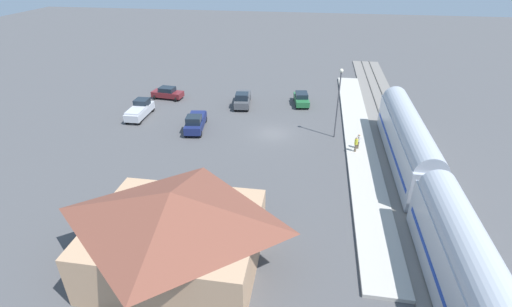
# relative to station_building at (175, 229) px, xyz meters

# --- Properties ---
(ground_plane) EXTENTS (200.00, 200.00, 0.00)m
(ground_plane) POSITION_rel_station_building_xyz_m (-4.00, -22.00, -3.13)
(ground_plane) COLOR #4C4C4F
(railway_track) EXTENTS (4.80, 70.00, 0.30)m
(railway_track) POSITION_rel_station_building_xyz_m (-18.00, -22.00, -3.04)
(railway_track) COLOR slate
(railway_track) RESTS_ON ground
(platform) EXTENTS (3.20, 46.00, 0.30)m
(platform) POSITION_rel_station_building_xyz_m (-14.00, -22.00, -2.98)
(platform) COLOR #B7B2A8
(platform) RESTS_ON ground
(station_building) EXTENTS (11.68, 9.76, 6.04)m
(station_building) POSITION_rel_station_building_xyz_m (0.00, 0.00, 0.00)
(station_building) COLOR tan
(station_building) RESTS_ON ground
(pedestrian_on_platform) EXTENTS (0.36, 0.36, 1.71)m
(pedestrian_on_platform) POSITION_rel_station_building_xyz_m (-13.61, -19.10, -1.85)
(pedestrian_on_platform) COLOR brown
(pedestrian_on_platform) RESTS_ON platform
(pedestrian_waiting_far) EXTENTS (0.36, 0.36, 1.71)m
(pedestrian_waiting_far) POSITION_rel_station_building_xyz_m (-13.28, -18.33, -1.85)
(pedestrian_waiting_far) COLOR brown
(pedestrian_waiting_far) RESTS_ON platform
(pickup_charcoal) EXTENTS (2.55, 5.58, 2.14)m
(pickup_charcoal) POSITION_rel_station_building_xyz_m (1.33, -30.36, -2.10)
(pickup_charcoal) COLOR #47494F
(pickup_charcoal) RESTS_ON ground
(pickup_navy) EXTENTS (2.67, 5.61, 2.14)m
(pickup_navy) POSITION_rel_station_building_xyz_m (5.46, -21.59, -2.10)
(pickup_navy) COLOR navy
(pickup_navy) RESTS_ON ground
(pickup_silver) EXTENTS (2.04, 5.43, 2.14)m
(pickup_silver) POSITION_rel_station_building_xyz_m (13.82, -24.24, -2.10)
(pickup_silver) COLOR silver
(pickup_silver) RESTS_ON ground
(sedan_maroon) EXTENTS (4.67, 2.64, 1.74)m
(sedan_maroon) POSITION_rel_station_building_xyz_m (12.79, -31.44, -2.25)
(sedan_maroon) COLOR maroon
(sedan_maroon) RESTS_ON ground
(sedan_green) EXTENTS (2.53, 4.73, 1.74)m
(sedan_green) POSITION_rel_station_building_xyz_m (-6.80, -32.16, -2.25)
(sedan_green) COLOR #236638
(sedan_green) RESTS_ON ground
(light_pole_near_platform) EXTENTS (0.44, 0.44, 8.15)m
(light_pole_near_platform) POSITION_rel_station_building_xyz_m (-11.20, -22.20, 1.96)
(light_pole_near_platform) COLOR #515156
(light_pole_near_platform) RESTS_ON ground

